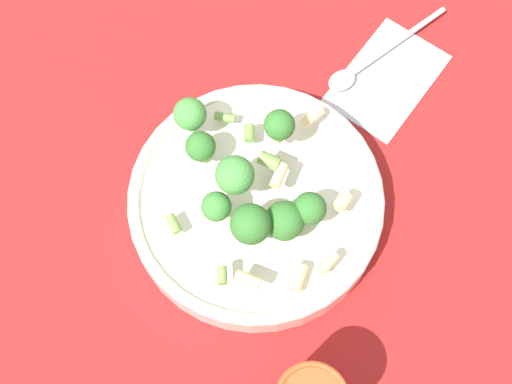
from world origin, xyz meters
TOP-DOWN VIEW (x-y plane):
  - ground_plane at (0.00, 0.00)m, footprint 3.00×3.00m
  - bowl at (0.00, 0.00)m, footprint 0.28×0.28m
  - pasta_salad at (-0.01, 0.00)m, footprint 0.22×0.24m
  - napkin at (0.23, 0.02)m, footprint 0.16×0.12m
  - spoon at (0.23, 0.05)m, footprint 0.19×0.03m

SIDE VIEW (x-z plane):
  - ground_plane at x=0.00m, z-range 0.00..0.00m
  - napkin at x=0.23m, z-range 0.00..0.01m
  - spoon at x=0.23m, z-range 0.01..0.02m
  - bowl at x=0.00m, z-range 0.00..0.05m
  - pasta_salad at x=-0.01m, z-range 0.05..0.12m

